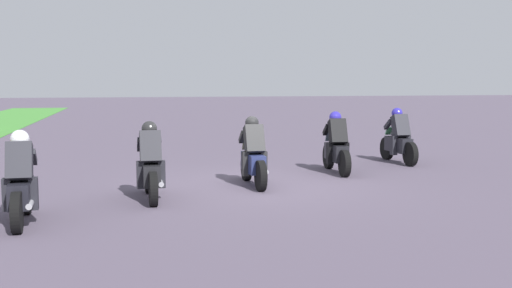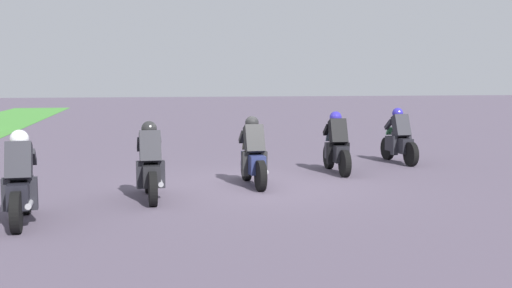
# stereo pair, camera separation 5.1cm
# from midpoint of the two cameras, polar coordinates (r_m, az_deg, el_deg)

# --- Properties ---
(ground_plane) EXTENTS (120.00, 120.00, 0.00)m
(ground_plane) POSITION_cam_midpoint_polar(r_m,az_deg,el_deg) (13.92, 0.16, -3.71)
(ground_plane) COLOR #53495A
(rider_lane_a) EXTENTS (2.04, 0.55, 1.51)m
(rider_lane_a) POSITION_cam_midpoint_polar(r_m,az_deg,el_deg) (17.86, 12.78, 0.33)
(rider_lane_a) COLOR black
(rider_lane_a) RESTS_ON ground_plane
(rider_lane_b) EXTENTS (2.04, 0.54, 1.51)m
(rider_lane_b) POSITION_cam_midpoint_polar(r_m,az_deg,el_deg) (15.77, 7.33, -0.31)
(rider_lane_b) COLOR black
(rider_lane_b) RESTS_ON ground_plane
(rider_lane_c) EXTENTS (2.04, 0.55, 1.51)m
(rider_lane_c) POSITION_cam_midpoint_polar(r_m,az_deg,el_deg) (13.80, -0.14, -1.18)
(rider_lane_c) COLOR black
(rider_lane_c) RESTS_ON ground_plane
(rider_lane_d) EXTENTS (2.04, 0.55, 1.51)m
(rider_lane_d) POSITION_cam_midpoint_polar(r_m,az_deg,el_deg) (12.43, -9.34, -2.06)
(rider_lane_d) COLOR black
(rider_lane_d) RESTS_ON ground_plane
(rider_lane_e) EXTENTS (2.04, 0.55, 1.51)m
(rider_lane_e) POSITION_cam_midpoint_polar(r_m,az_deg,el_deg) (10.94, -20.23, -3.47)
(rider_lane_e) COLOR black
(rider_lane_e) RESTS_ON ground_plane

